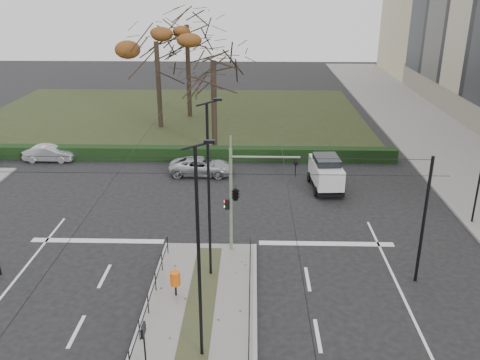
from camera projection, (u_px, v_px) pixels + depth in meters
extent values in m
plane|color=black|center=(201.00, 303.00, 21.55)|extent=(140.00, 140.00, 0.00)
cube|color=slate|center=(195.00, 340.00, 19.19)|extent=(4.40, 15.00, 0.14)
cube|color=slate|center=(446.00, 147.00, 41.56)|extent=(8.00, 90.00, 0.14)
cube|color=#252E17|center=(173.00, 116.00, 51.46)|extent=(38.00, 26.00, 0.10)
cube|color=black|center=(147.00, 153.00, 38.83)|extent=(38.00, 1.00, 1.00)
cylinder|color=black|center=(168.00, 245.00, 25.11)|extent=(0.04, 0.04, 0.90)
cylinder|color=black|center=(250.00, 246.00, 25.00)|extent=(0.04, 0.04, 0.90)
cylinder|color=black|center=(139.00, 320.00, 18.80)|extent=(0.04, 13.20, 0.04)
cylinder|color=black|center=(249.00, 322.00, 18.70)|extent=(0.04, 13.20, 0.04)
cylinder|color=black|center=(424.00, 221.00, 22.08)|extent=(0.14, 0.14, 6.00)
cylinder|color=black|center=(200.00, 174.00, 20.47)|extent=(20.00, 0.02, 0.02)
cylinder|color=black|center=(205.00, 158.00, 22.33)|extent=(20.00, 0.02, 0.02)
cylinder|color=black|center=(92.00, 208.00, 17.84)|extent=(0.02, 34.00, 0.02)
cylinder|color=black|center=(292.00, 210.00, 17.67)|extent=(0.02, 34.00, 0.02)
cylinder|color=slate|center=(231.00, 200.00, 24.69)|extent=(0.16, 0.16, 5.32)
cylinder|color=slate|center=(265.00, 157.00, 23.83)|extent=(3.27, 0.10, 0.10)
imported|color=black|center=(295.00, 168.00, 23.98)|extent=(0.19, 0.21, 0.92)
imported|color=black|center=(235.00, 193.00, 24.53)|extent=(0.84, 2.08, 0.82)
cube|color=black|center=(227.00, 204.00, 24.77)|extent=(0.22, 0.16, 0.51)
sphere|color=#FF0C0C|center=(225.00, 201.00, 24.72)|extent=(0.11, 0.11, 0.11)
sphere|color=#0CE533|center=(225.00, 207.00, 24.82)|extent=(0.11, 0.11, 0.11)
cylinder|color=black|center=(176.00, 290.00, 21.76)|extent=(0.09, 0.09, 0.55)
cylinder|color=#D3560C|center=(175.00, 278.00, 21.55)|extent=(0.44, 0.44, 0.61)
cylinder|color=black|center=(145.00, 349.00, 17.33)|extent=(0.06, 0.06, 1.77)
cube|color=black|center=(143.00, 330.00, 17.04)|extent=(0.09, 0.49, 0.37)
cube|color=white|center=(142.00, 330.00, 17.04)|extent=(0.02, 0.42, 0.31)
cylinder|color=black|center=(199.00, 259.00, 16.96)|extent=(0.12, 0.12, 7.90)
cube|color=black|center=(209.00, 142.00, 15.46)|extent=(0.35, 0.14, 0.10)
cylinder|color=black|center=(209.00, 194.00, 22.01)|extent=(0.12, 0.12, 8.00)
cube|color=black|center=(218.00, 99.00, 20.49)|extent=(0.35, 0.14, 0.10)
imported|color=#A2A5AA|center=(49.00, 153.00, 38.41)|extent=(3.72, 1.33, 1.22)
imported|color=#A2A5AA|center=(201.00, 166.00, 35.68)|extent=(4.49, 2.15, 1.23)
cube|color=silver|center=(326.00, 172.00, 33.08)|extent=(1.89, 4.01, 1.27)
cube|color=black|center=(327.00, 161.00, 32.81)|extent=(1.65, 2.25, 0.59)
cube|color=black|center=(325.00, 184.00, 33.39)|extent=(1.93, 4.09, 0.18)
cylinder|color=black|center=(342.00, 191.00, 32.21)|extent=(0.26, 0.67, 0.66)
cylinder|color=black|center=(316.00, 191.00, 32.15)|extent=(0.26, 0.67, 0.66)
cylinder|color=black|center=(333.00, 177.00, 34.61)|extent=(0.26, 0.67, 0.66)
cylinder|color=black|center=(309.00, 177.00, 34.55)|extent=(0.26, 0.67, 0.66)
cylinder|color=black|center=(159.00, 85.00, 45.99)|extent=(0.44, 0.44, 7.74)
ellipsoid|color=brown|center=(156.00, 41.00, 44.58)|extent=(7.66, 7.66, 4.86)
cylinder|color=black|center=(188.00, 72.00, 49.56)|extent=(0.44, 0.44, 8.84)
cylinder|color=black|center=(214.00, 106.00, 39.64)|extent=(0.44, 0.44, 7.06)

